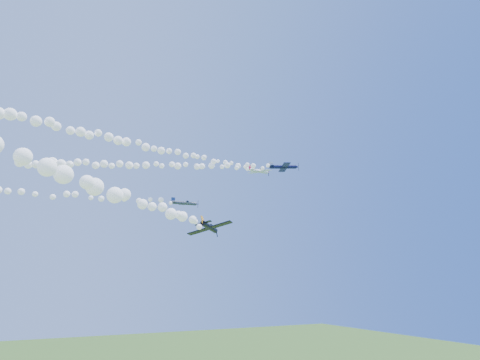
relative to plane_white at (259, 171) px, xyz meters
name	(u,v)px	position (x,y,z in m)	size (l,w,h in m)	color
plane_white	(259,171)	(0.00, 0.00, 0.00)	(7.86, 8.31, 2.10)	white
smoke_trail_white	(141,144)	(-35.34, -8.36, -0.32)	(66.20, 17.84, 3.25)	white
plane_navy	(284,167)	(1.42, -10.63, -1.35)	(7.95, 8.42, 2.29)	#0E103D
smoke_trail_navy	(146,165)	(-31.30, 3.05, -1.56)	(61.20, 27.33, 3.13)	white
plane_grey	(185,203)	(-23.11, -4.24, -12.02)	(6.88, 7.24, 2.10)	#333A4B
plane_black	(210,227)	(-28.03, -31.98, -21.50)	(6.80, 6.55, 2.75)	black
smoke_trail_black	(15,155)	(-56.05, -62.91, -21.74)	(53.96, 59.24, 3.03)	white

